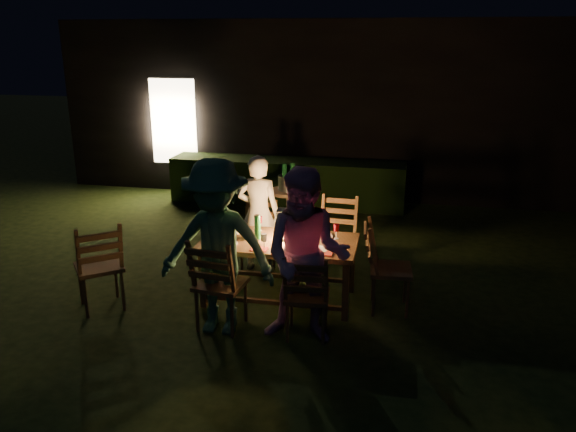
% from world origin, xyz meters
% --- Properties ---
extents(garden_envelope, '(40.00, 40.00, 3.20)m').
position_xyz_m(garden_envelope, '(-0.01, 6.15, 1.58)').
color(garden_envelope, black).
rests_on(garden_envelope, ground).
extents(dining_table, '(1.74, 0.87, 0.72)m').
position_xyz_m(dining_table, '(0.23, -0.10, 0.65)').
color(dining_table, '#53301B').
rests_on(dining_table, ground).
extents(chair_near_left, '(0.52, 0.56, 1.06)m').
position_xyz_m(chair_near_left, '(-0.22, -0.87, 0.32)').
color(chair_near_left, '#53301B').
rests_on(chair_near_left, ground).
extents(chair_near_right, '(0.46, 0.49, 0.97)m').
position_xyz_m(chair_near_right, '(0.68, -0.87, 0.29)').
color(chair_near_right, '#53301B').
rests_on(chair_near_right, ground).
extents(chair_far_left, '(0.42, 0.45, 0.93)m').
position_xyz_m(chair_far_left, '(-0.22, 0.67, 0.28)').
color(chair_far_left, '#53301B').
rests_on(chair_far_left, ground).
extents(chair_far_right, '(0.49, 0.53, 1.04)m').
position_xyz_m(chair_far_right, '(0.78, 0.67, 0.32)').
color(chair_far_right, '#53301B').
rests_on(chair_far_right, ground).
extents(chair_end, '(0.54, 0.50, 1.05)m').
position_xyz_m(chair_end, '(1.46, -0.10, 0.32)').
color(chair_end, '#53301B').
rests_on(chair_end, ground).
extents(chair_spare, '(0.69, 0.70, 1.07)m').
position_xyz_m(chair_spare, '(-1.65, -0.72, 0.32)').
color(chair_spare, '#53301B').
rests_on(chair_spare, ground).
extents(person_house_side, '(0.55, 0.36, 1.51)m').
position_xyz_m(person_house_side, '(-0.23, 0.72, 0.76)').
color(person_house_side, white).
rests_on(person_house_side, ground).
extents(person_opp_right, '(0.86, 0.67, 1.76)m').
position_xyz_m(person_opp_right, '(0.68, -0.92, 0.88)').
color(person_opp_right, '#CF8EB9').
rests_on(person_opp_right, ground).
extents(person_opp_left, '(1.17, 0.68, 1.81)m').
position_xyz_m(person_opp_left, '(-0.22, -0.92, 0.91)').
color(person_opp_left, '#356B4D').
rests_on(person_opp_left, ground).
extents(lantern, '(0.16, 0.16, 0.35)m').
position_xyz_m(lantern, '(0.28, -0.05, 0.88)').
color(lantern, white).
rests_on(lantern, dining_table).
extents(plate_far_left, '(0.25, 0.25, 0.01)m').
position_xyz_m(plate_far_left, '(-0.32, 0.12, 0.73)').
color(plate_far_left, white).
rests_on(plate_far_left, dining_table).
extents(plate_near_left, '(0.25, 0.25, 0.01)m').
position_xyz_m(plate_near_left, '(-0.32, -0.32, 0.73)').
color(plate_near_left, white).
rests_on(plate_near_left, dining_table).
extents(plate_far_right, '(0.25, 0.25, 0.01)m').
position_xyz_m(plate_far_right, '(0.68, 0.12, 0.73)').
color(plate_far_right, white).
rests_on(plate_far_right, dining_table).
extents(plate_near_right, '(0.25, 0.25, 0.01)m').
position_xyz_m(plate_near_right, '(0.68, -0.32, 0.73)').
color(plate_near_right, white).
rests_on(plate_near_right, dining_table).
extents(wineglass_a, '(0.06, 0.06, 0.18)m').
position_xyz_m(wineglass_a, '(-0.07, 0.18, 0.81)').
color(wineglass_a, '#59070F').
rests_on(wineglass_a, dining_table).
extents(wineglass_b, '(0.06, 0.06, 0.18)m').
position_xyz_m(wineglass_b, '(-0.49, -0.22, 0.81)').
color(wineglass_b, '#59070F').
rests_on(wineglass_b, dining_table).
extents(wineglass_c, '(0.06, 0.06, 0.18)m').
position_xyz_m(wineglass_c, '(0.53, -0.38, 0.81)').
color(wineglass_c, '#59070F').
rests_on(wineglass_c, dining_table).
extents(wineglass_d, '(0.06, 0.06, 0.18)m').
position_xyz_m(wineglass_d, '(0.85, 0.08, 0.81)').
color(wineglass_d, '#59070F').
rests_on(wineglass_d, dining_table).
extents(wineglass_e, '(0.06, 0.06, 0.18)m').
position_xyz_m(wineglass_e, '(0.13, -0.40, 0.81)').
color(wineglass_e, silver).
rests_on(wineglass_e, dining_table).
extents(bottle_table, '(0.07, 0.07, 0.28)m').
position_xyz_m(bottle_table, '(-0.02, -0.10, 0.86)').
color(bottle_table, '#0F471E').
rests_on(bottle_table, dining_table).
extents(napkin_left, '(0.18, 0.14, 0.01)m').
position_xyz_m(napkin_left, '(0.08, -0.42, 0.73)').
color(napkin_left, red).
rests_on(napkin_left, dining_table).
extents(napkin_right, '(0.18, 0.14, 0.01)m').
position_xyz_m(napkin_right, '(0.78, -0.40, 0.73)').
color(napkin_right, red).
rests_on(napkin_right, dining_table).
extents(phone, '(0.14, 0.07, 0.01)m').
position_xyz_m(phone, '(-0.39, -0.40, 0.73)').
color(phone, black).
rests_on(phone, dining_table).
extents(side_table, '(0.57, 0.57, 0.77)m').
position_xyz_m(side_table, '(-0.08, 1.88, 0.67)').
color(side_table, olive).
rests_on(side_table, ground).
extents(ice_bucket, '(0.30, 0.30, 0.22)m').
position_xyz_m(ice_bucket, '(-0.08, 1.88, 0.88)').
color(ice_bucket, '#A5A8AD').
rests_on(ice_bucket, side_table).
extents(bottle_bucket_a, '(0.07, 0.07, 0.32)m').
position_xyz_m(bottle_bucket_a, '(-0.13, 1.84, 0.93)').
color(bottle_bucket_a, '#0F471E').
rests_on(bottle_bucket_a, side_table).
extents(bottle_bucket_b, '(0.07, 0.07, 0.32)m').
position_xyz_m(bottle_bucket_b, '(-0.03, 1.92, 0.93)').
color(bottle_bucket_b, '#0F471E').
rests_on(bottle_bucket_b, side_table).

